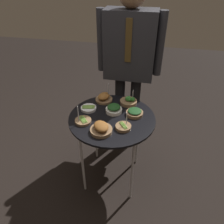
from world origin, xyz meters
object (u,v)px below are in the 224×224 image
object	(u,v)px
bowl_asparagus_far_rim	(83,121)
waiter_figure	(129,54)
bowl_spinach_front_left	(135,112)
bowl_roast_center	(101,128)
bowl_asparagus_back_left	(123,127)
bowl_spinach_back_right	(113,109)
bowl_roast_front_right	(104,98)
bowl_broccoli_near_rim	(129,101)
serving_cart	(112,122)
bowl_asparagus_mid_left	(89,108)

from	to	relation	value
bowl_asparagus_far_rim	waiter_figure	bearing A→B (deg)	68.59
bowl_asparagus_far_rim	waiter_figure	xyz separation A→B (m)	(0.26, 0.66, 0.32)
bowl_spinach_front_left	waiter_figure	bearing A→B (deg)	104.36
bowl_roast_center	bowl_asparagus_back_left	bearing A→B (deg)	25.72
bowl_roast_center	bowl_spinach_back_right	bearing A→B (deg)	82.05
bowl_spinach_back_right	bowl_asparagus_far_rim	world-z (taller)	bowl_asparagus_far_rim
bowl_roast_front_right	bowl_asparagus_far_rim	size ratio (longest dim) A/B	1.01
bowl_spinach_back_right	bowl_broccoli_near_rim	bearing A→B (deg)	54.94
serving_cart	bowl_roast_front_right	distance (m)	0.27
bowl_roast_front_right	bowl_asparagus_back_left	distance (m)	0.42
bowl_spinach_back_right	bowl_asparagus_back_left	world-z (taller)	bowl_asparagus_back_left
bowl_spinach_front_left	bowl_roast_center	world-z (taller)	bowl_roast_center
bowl_asparagus_back_left	bowl_broccoli_near_rim	world-z (taller)	same
bowl_asparagus_mid_left	serving_cart	bearing A→B (deg)	-17.79
bowl_spinach_front_left	bowl_asparagus_far_rim	distance (m)	0.42
bowl_roast_center	bowl_asparagus_far_rim	distance (m)	0.19
bowl_asparagus_mid_left	bowl_spinach_back_right	world-z (taller)	bowl_spinach_back_right
bowl_asparagus_back_left	waiter_figure	xyz separation A→B (m)	(-0.06, 0.67, 0.32)
bowl_spinach_back_right	bowl_roast_front_right	xyz separation A→B (m)	(-0.12, 0.15, 0.00)
bowl_spinach_front_left	bowl_roast_center	distance (m)	0.34
bowl_spinach_back_right	waiter_figure	bearing A→B (deg)	83.58
serving_cart	bowl_asparagus_far_rim	size ratio (longest dim) A/B	4.35
bowl_asparagus_back_left	bowl_broccoli_near_rim	xyz separation A→B (m)	(-0.01, 0.35, 0.01)
bowl_roast_center	bowl_spinach_back_right	world-z (taller)	bowl_roast_center
bowl_roast_center	bowl_asparagus_far_rim	size ratio (longest dim) A/B	1.05
serving_cart	bowl_asparagus_mid_left	size ratio (longest dim) A/B	5.38
serving_cart	bowl_spinach_back_right	xyz separation A→B (m)	(-0.00, 0.07, 0.08)
bowl_spinach_front_left	bowl_asparagus_far_rim	size ratio (longest dim) A/B	0.86
bowl_asparagus_mid_left	bowl_roast_center	bearing A→B (deg)	-56.27
bowl_roast_center	waiter_figure	world-z (taller)	waiter_figure
waiter_figure	bowl_roast_front_right	bearing A→B (deg)	-118.04
bowl_roast_front_right	bowl_asparagus_back_left	size ratio (longest dim) A/B	1.31
waiter_figure	bowl_broccoli_near_rim	bearing A→B (deg)	-80.82
bowl_asparagus_far_rim	bowl_broccoli_near_rim	size ratio (longest dim) A/B	1.09
bowl_spinach_front_left	bowl_roast_front_right	bearing A→B (deg)	151.64
serving_cart	bowl_asparagus_back_left	size ratio (longest dim) A/B	5.65
bowl_asparagus_mid_left	bowl_spinach_back_right	distance (m)	0.21
bowl_asparagus_mid_left	waiter_figure	world-z (taller)	waiter_figure
bowl_spinach_back_right	bowl_spinach_front_left	bearing A→B (deg)	-1.35
bowl_spinach_front_left	bowl_asparagus_mid_left	xyz separation A→B (m)	(-0.39, -0.00, -0.01)
bowl_spinach_back_right	waiter_figure	xyz separation A→B (m)	(0.05, 0.47, 0.30)
bowl_spinach_front_left	bowl_roast_front_right	size ratio (longest dim) A/B	0.86
bowl_asparagus_back_left	waiter_figure	size ratio (longest dim) A/B	0.08
bowl_spinach_front_left	bowl_roast_center	xyz separation A→B (m)	(-0.21, -0.26, 0.01)
bowl_broccoli_near_rim	waiter_figure	bearing A→B (deg)	99.18
bowl_asparagus_far_rim	bowl_roast_front_right	bearing A→B (deg)	75.49
serving_cart	bowl_spinach_back_right	world-z (taller)	bowl_spinach_back_right
bowl_roast_center	bowl_asparagus_back_left	distance (m)	0.17
serving_cart	bowl_asparagus_far_rim	distance (m)	0.24
serving_cart	bowl_asparagus_mid_left	xyz separation A→B (m)	(-0.22, 0.07, 0.06)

